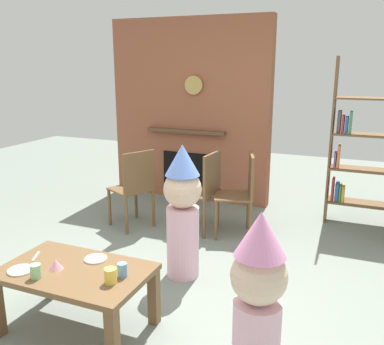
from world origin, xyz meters
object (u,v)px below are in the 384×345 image
Objects in this scene: paper_cup_near_left at (111,276)px; dining_chair_right at (242,190)px; bookshelf at (365,150)px; child_in_pink at (258,303)px; child_by_the_chairs at (183,208)px; paper_cup_center at (122,270)px; paper_cup_near_right at (36,271)px; paper_plate_rear at (96,259)px; dining_chair_middle at (204,187)px; birthday_cake_slice at (56,264)px; dining_chair_left at (135,185)px; paper_plate_front at (21,270)px; coffee_table at (76,279)px.

dining_chair_right is at bearing 83.57° from paper_cup_near_left.
bookshelf is at bearing 64.57° from paper_cup_near_left.
paper_cup_near_left is at bearing 1.70° from child_in_pink.
paper_cup_center is at bearing 19.39° from child_by_the_chairs.
paper_cup_near_right is at bearing -121.46° from bookshelf.
paper_plate_rear is (-0.29, 0.24, -0.04)m from paper_cup_near_left.
dining_chair_right is (0.21, 1.09, -0.11)m from child_by_the_chairs.
paper_cup_near_left reaches higher than paper_cup_near_right.
child_by_the_chairs reaches higher than dining_chair_middle.
paper_cup_near_left is 0.51m from paper_cup_near_right.
birthday_cake_slice is (-0.47, -0.09, -0.01)m from paper_cup_center.
child_by_the_chairs is (-1.39, -1.93, -0.25)m from bookshelf.
paper_cup_near_right is at bearing -103.89° from birthday_cake_slice.
paper_cup_near_left is at bearing 142.96° from dining_chair_left.
dining_chair_right is at bearing 71.98° from birthday_cake_slice.
dining_chair_middle reaches higher than paper_cup_near_left.
dining_chair_middle reaches higher than paper_plate_front.
coffee_table is 6.30× the size of paper_plate_rear.
coffee_table is 1.09m from child_by_the_chairs.
child_in_pink is (1.30, -0.13, 0.20)m from coffee_table.
paper_plate_front is 1.99m from dining_chair_left.
dining_chair_middle is (0.75, 0.20, 0.00)m from dining_chair_left.
child_by_the_chairs is (0.69, 1.16, 0.16)m from paper_plate_front.
paper_plate_rear is 1.99m from dining_chair_right.
child_in_pink is at bearing 89.41° from dining_chair_right.
paper_cup_near_right is 0.94× the size of birthday_cake_slice.
coffee_table is at bearing 0.00° from child_in_pink.
paper_plate_rear is 0.28m from birthday_cake_slice.
paper_plate_front is at bearing -150.24° from birthday_cake_slice.
paper_cup_center is 0.48m from birthday_cake_slice.
coffee_table is at bearing 89.63° from dining_chair_middle.
child_by_the_chairs is 1.31× the size of dining_chair_right.
paper_cup_near_right is (-1.91, -3.13, -0.37)m from bookshelf.
child_in_pink is 2.70m from dining_chair_left.
dining_chair_middle reaches higher than paper_plate_rear.
dining_chair_right reaches higher than paper_cup_center.
coffee_table is 1.90m from dining_chair_left.
paper_plate_front is 1.63m from child_in_pink.
birthday_cake_slice reaches higher than paper_plate_front.
bookshelf is 1.87m from dining_chair_middle.
paper_cup_near_left is 0.08× the size of child_by_the_chairs.
paper_cup_near_right is 2.23m from dining_chair_middle.
paper_cup_near_left is 2.17m from dining_chair_right.
paper_plate_rear is 1.84m from dining_chair_middle.
child_by_the_chairs is 1.03m from dining_chair_middle.
birthday_cake_slice is at bearing -169.68° from paper_cup_center.
dining_chair_right reaches higher than paper_cup_near_right.
dining_chair_right is (1.15, 0.28, 0.00)m from dining_chair_left.
dining_chair_left is 1.00× the size of dining_chair_middle.
dining_chair_left reaches higher than paper_plate_rear.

